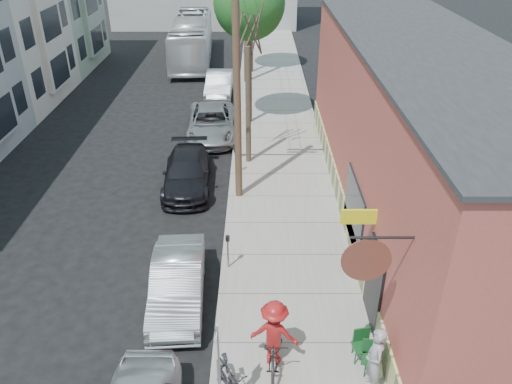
{
  "coord_description": "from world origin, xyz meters",
  "views": [
    {
      "loc": [
        3.19,
        -11.81,
        10.53
      ],
      "look_at": [
        3.16,
        3.96,
        1.5
      ],
      "focal_mm": 35.0,
      "sensor_mm": 36.0,
      "label": 1
    }
  ],
  "objects_px": {
    "parked_bike_a": "(230,382)",
    "parked_bike_b": "(229,384)",
    "car_3": "(211,123)",
    "parking_meter_far": "(236,157)",
    "car_1": "(178,283)",
    "bus": "(192,39)",
    "sign_post": "(218,365)",
    "patio_chair_b": "(362,347)",
    "cyclist": "(274,333)",
    "utility_pole_near": "(235,70)",
    "patron_grey": "(375,360)",
    "car_2": "(187,172)",
    "tree_bare": "(248,107)",
    "tree_leafy_mid": "(249,4)",
    "patio_chair_a": "(372,359)",
    "car_4": "(219,84)",
    "parking_meter_near": "(228,246)"
  },
  "relations": [
    {
      "from": "parked_bike_a",
      "to": "parked_bike_b",
      "type": "distance_m",
      "value": 0.12
    },
    {
      "from": "parked_bike_b",
      "to": "car_3",
      "type": "xyz_separation_m",
      "value": [
        -1.73,
        16.32,
        0.13
      ]
    },
    {
      "from": "parking_meter_far",
      "to": "car_1",
      "type": "bearing_deg",
      "value": -100.12
    },
    {
      "from": "bus",
      "to": "sign_post",
      "type": "bearing_deg",
      "value": -85.61
    },
    {
      "from": "car_3",
      "to": "patio_chair_b",
      "type": "bearing_deg",
      "value": -75.08
    },
    {
      "from": "car_3",
      "to": "cyclist",
      "type": "bearing_deg",
      "value": -83.25
    },
    {
      "from": "utility_pole_near",
      "to": "patron_grey",
      "type": "bearing_deg",
      "value": -69.22
    },
    {
      "from": "patio_chair_b",
      "to": "cyclist",
      "type": "height_order",
      "value": "cyclist"
    },
    {
      "from": "parking_meter_far",
      "to": "car_3",
      "type": "distance_m",
      "value": 4.84
    },
    {
      "from": "car_2",
      "to": "sign_post",
      "type": "bearing_deg",
      "value": -82.5
    },
    {
      "from": "tree_bare",
      "to": "tree_leafy_mid",
      "type": "height_order",
      "value": "tree_leafy_mid"
    },
    {
      "from": "patio_chair_a",
      "to": "patio_chair_b",
      "type": "distance_m",
      "value": 0.44
    },
    {
      "from": "patio_chair_a",
      "to": "patron_grey",
      "type": "relative_size",
      "value": 0.46
    },
    {
      "from": "cyclist",
      "to": "parked_bike_a",
      "type": "bearing_deg",
      "value": 59.55
    },
    {
      "from": "sign_post",
      "to": "car_1",
      "type": "relative_size",
      "value": 0.65
    },
    {
      "from": "parked_bike_a",
      "to": "car_4",
      "type": "relative_size",
      "value": 0.41
    },
    {
      "from": "patio_chair_a",
      "to": "cyclist",
      "type": "bearing_deg",
      "value": -176.99
    },
    {
      "from": "patio_chair_b",
      "to": "car_3",
      "type": "height_order",
      "value": "car_3"
    },
    {
      "from": "bus",
      "to": "parked_bike_b",
      "type": "bearing_deg",
      "value": -85.17
    },
    {
      "from": "utility_pole_near",
      "to": "patron_grey",
      "type": "distance_m",
      "value": 11.08
    },
    {
      "from": "cyclist",
      "to": "parked_bike_b",
      "type": "height_order",
      "value": "cyclist"
    },
    {
      "from": "cyclist",
      "to": "car_1",
      "type": "height_order",
      "value": "cyclist"
    },
    {
      "from": "utility_pole_near",
      "to": "car_1",
      "type": "bearing_deg",
      "value": -104.3
    },
    {
      "from": "patio_chair_a",
      "to": "car_3",
      "type": "height_order",
      "value": "car_3"
    },
    {
      "from": "parking_meter_far",
      "to": "parked_bike_a",
      "type": "height_order",
      "value": "parking_meter_far"
    },
    {
      "from": "patron_grey",
      "to": "parked_bike_b",
      "type": "bearing_deg",
      "value": -85.56
    },
    {
      "from": "tree_leafy_mid",
      "to": "car_2",
      "type": "height_order",
      "value": "tree_leafy_mid"
    },
    {
      "from": "utility_pole_near",
      "to": "tree_leafy_mid",
      "type": "height_order",
      "value": "utility_pole_near"
    },
    {
      "from": "parking_meter_near",
      "to": "patio_chair_a",
      "type": "distance_m",
      "value": 5.76
    },
    {
      "from": "tree_leafy_mid",
      "to": "bus",
      "type": "bearing_deg",
      "value": 109.32
    },
    {
      "from": "utility_pole_near",
      "to": "patio_chair_a",
      "type": "height_order",
      "value": "utility_pole_near"
    },
    {
      "from": "tree_leafy_mid",
      "to": "car_2",
      "type": "xyz_separation_m",
      "value": [
        -2.59,
        -7.21,
        -5.66
      ]
    },
    {
      "from": "car_2",
      "to": "bus",
      "type": "distance_m",
      "value": 20.63
    },
    {
      "from": "patron_grey",
      "to": "parked_bike_a",
      "type": "relative_size",
      "value": 1.01
    },
    {
      "from": "cyclist",
      "to": "car_3",
      "type": "height_order",
      "value": "cyclist"
    },
    {
      "from": "parked_bike_a",
      "to": "utility_pole_near",
      "type": "bearing_deg",
      "value": 66.33
    },
    {
      "from": "car_2",
      "to": "car_4",
      "type": "bearing_deg",
      "value": 83.9
    },
    {
      "from": "patron_grey",
      "to": "car_1",
      "type": "relative_size",
      "value": 0.44
    },
    {
      "from": "parking_meter_near",
      "to": "patron_grey",
      "type": "height_order",
      "value": "patron_grey"
    },
    {
      "from": "car_4",
      "to": "parked_bike_b",
      "type": "bearing_deg",
      "value": -85.24
    },
    {
      "from": "patron_grey",
      "to": "car_4",
      "type": "bearing_deg",
      "value": -167.04
    },
    {
      "from": "patio_chair_b",
      "to": "car_4",
      "type": "relative_size",
      "value": 0.19
    },
    {
      "from": "parked_bike_a",
      "to": "patron_grey",
      "type": "bearing_deg",
      "value": -19.66
    },
    {
      "from": "car_2",
      "to": "utility_pole_near",
      "type": "bearing_deg",
      "value": -27.11
    },
    {
      "from": "sign_post",
      "to": "parking_meter_near",
      "type": "height_order",
      "value": "sign_post"
    },
    {
      "from": "patron_grey",
      "to": "car_4",
      "type": "xyz_separation_m",
      "value": [
        -5.21,
        22.49,
        -0.35
      ]
    },
    {
      "from": "parking_meter_near",
      "to": "utility_pole_near",
      "type": "bearing_deg",
      "value": 88.32
    },
    {
      "from": "car_3",
      "to": "car_2",
      "type": "bearing_deg",
      "value": -99.95
    },
    {
      "from": "bus",
      "to": "patio_chair_a",
      "type": "bearing_deg",
      "value": -78.52
    },
    {
      "from": "parking_meter_far",
      "to": "tree_leafy_mid",
      "type": "bearing_deg",
      "value": 85.01
    }
  ]
}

